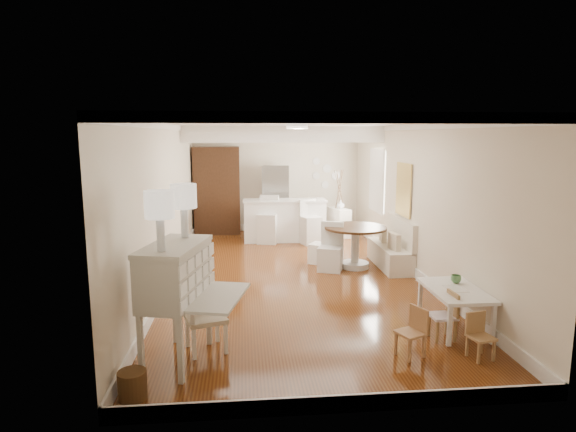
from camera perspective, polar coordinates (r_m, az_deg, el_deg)
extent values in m
plane|color=brown|center=(9.05, 0.67, -7.16)|extent=(9.00, 9.00, 0.00)
cube|color=white|center=(8.67, 0.71, 10.87)|extent=(4.50, 9.00, 0.04)
cube|color=beige|center=(13.20, -1.39, 4.33)|extent=(4.50, 0.04, 2.80)
cube|color=beige|center=(4.38, 6.99, -6.43)|extent=(4.50, 0.04, 2.80)
cube|color=beige|center=(8.80, -14.05, 1.42)|extent=(0.04, 9.00, 2.80)
cube|color=beige|center=(9.26, 14.68, 1.78)|extent=(0.04, 9.00, 2.80)
cube|color=white|center=(10.85, -0.55, 9.65)|extent=(4.50, 0.45, 0.36)
cube|color=tan|center=(9.70, 13.52, 3.06)|extent=(0.04, 0.84, 1.04)
cube|color=white|center=(11.50, 10.54, 4.15)|extent=(0.04, 1.10, 1.40)
cylinder|color=#381E11|center=(13.12, -6.66, 6.21)|extent=(0.30, 0.03, 0.30)
cylinder|color=white|center=(8.17, 1.09, 10.59)|extent=(0.36, 0.36, 0.08)
cube|color=beige|center=(5.74, -13.09, -10.04)|extent=(1.33, 1.35, 1.40)
cube|color=white|center=(6.04, -9.73, -11.70)|extent=(0.62, 0.62, 0.86)
cylinder|color=#56371A|center=(5.31, -17.96, -18.51)|extent=(0.35, 0.35, 0.29)
cube|color=white|center=(6.99, 19.09, -10.37)|extent=(0.69, 1.14, 0.57)
cube|color=#B27E51|center=(6.03, 14.30, -13.20)|extent=(0.38, 0.38, 0.60)
cube|color=#A47C4A|center=(6.61, 17.84, -11.14)|extent=(0.32, 0.32, 0.63)
cube|color=#A27749|center=(6.23, 21.91, -13.11)|extent=(0.31, 0.31, 0.55)
cube|color=silver|center=(9.80, 12.03, -3.10)|extent=(0.52, 1.60, 0.98)
cylinder|color=#412715|center=(9.61, 7.95, -3.68)|extent=(1.39, 1.39, 0.83)
cube|color=white|center=(9.36, 5.06, -3.68)|extent=(0.57, 0.58, 0.93)
cube|color=white|center=(9.88, 3.88, -3.31)|extent=(0.54, 0.54, 0.81)
cube|color=white|center=(11.94, -0.42, -0.51)|extent=(2.05, 0.65, 1.03)
cube|color=white|center=(11.69, -2.41, -0.44)|extent=(0.56, 0.56, 1.15)
cube|color=silver|center=(11.58, 2.72, -0.74)|extent=(0.54, 0.54, 1.07)
cube|color=#381E11|center=(12.89, -8.41, 2.99)|extent=(1.20, 0.60, 2.30)
imported|color=silver|center=(12.93, 0.05, 2.00)|extent=(0.75, 0.65, 1.80)
cube|color=white|center=(12.56, 6.03, -0.74)|extent=(0.54, 0.84, 0.74)
imported|color=#50864E|center=(7.15, 19.28, -7.07)|extent=(0.18, 0.18, 0.11)
imported|color=silver|center=(12.47, 6.25, 1.40)|extent=(0.25, 0.25, 0.22)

